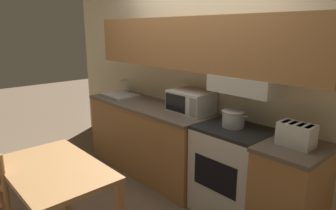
# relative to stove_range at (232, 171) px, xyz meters

# --- Properties ---
(ground_plane) EXTENTS (16.00, 16.00, 0.00)m
(ground_plane) POSITION_rel_stove_range_xyz_m (-0.70, 0.28, -0.45)
(ground_plane) COLOR brown
(wall_back) EXTENTS (5.47, 0.38, 2.55)m
(wall_back) POSITION_rel_stove_range_xyz_m (-0.68, 0.22, 0.99)
(wall_back) COLOR beige
(wall_back) RESTS_ON ground_plane
(lower_counter_main) EXTENTS (1.89, 0.62, 0.90)m
(lower_counter_main) POSITION_rel_stove_range_xyz_m (-1.30, -0.02, 0.00)
(lower_counter_main) COLOR #B27A47
(lower_counter_main) RESTS_ON ground_plane
(lower_counter_right_stub) EXTENTS (0.49, 0.62, 0.90)m
(lower_counter_right_stub) POSITION_rel_stove_range_xyz_m (0.60, -0.02, 0.00)
(lower_counter_right_stub) COLOR #B27A47
(lower_counter_right_stub) RESTS_ON ground_plane
(stove_range) EXTENTS (0.69, 0.57, 0.90)m
(stove_range) POSITION_rel_stove_range_xyz_m (0.00, 0.00, 0.00)
(stove_range) COLOR silver
(stove_range) RESTS_ON ground_plane
(cooking_pot) EXTENTS (0.30, 0.23, 0.16)m
(cooking_pot) POSITION_rel_stove_range_xyz_m (-0.04, 0.02, 0.53)
(cooking_pot) COLOR #B7BABF
(cooking_pot) RESTS_ON stove_range
(microwave) EXTENTS (0.49, 0.34, 0.24)m
(microwave) POSITION_rel_stove_range_xyz_m (-0.67, 0.09, 0.57)
(microwave) COLOR silver
(microwave) RESTS_ON lower_counter_main
(toaster) EXTENTS (0.28, 0.18, 0.19)m
(toaster) POSITION_rel_stove_range_xyz_m (0.59, -0.01, 0.54)
(toaster) COLOR silver
(toaster) RESTS_ON lower_counter_right_stub
(sink_basin) EXTENTS (0.48, 0.38, 0.22)m
(sink_basin) POSITION_rel_stove_range_xyz_m (-1.95, -0.02, 0.47)
(sink_basin) COLOR #B7BABF
(sink_basin) RESTS_ON lower_counter_main
(dining_table) EXTENTS (1.04, 0.64, 0.78)m
(dining_table) POSITION_rel_stove_range_xyz_m (-0.60, -1.52, 0.20)
(dining_table) COLOR #B27F4C
(dining_table) RESTS_ON ground_plane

